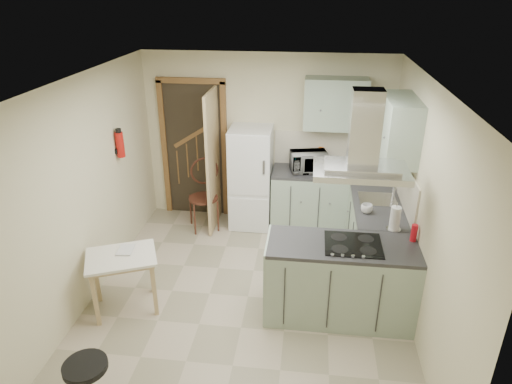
# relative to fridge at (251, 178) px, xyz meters

# --- Properties ---
(floor) EXTENTS (4.20, 4.20, 0.00)m
(floor) POSITION_rel_fridge_xyz_m (0.20, -1.80, -0.75)
(floor) COLOR tan
(floor) RESTS_ON ground
(ceiling) EXTENTS (4.20, 4.20, 0.00)m
(ceiling) POSITION_rel_fridge_xyz_m (0.20, -1.80, 1.75)
(ceiling) COLOR silver
(ceiling) RESTS_ON back_wall
(back_wall) EXTENTS (3.60, 0.00, 3.60)m
(back_wall) POSITION_rel_fridge_xyz_m (0.20, 0.30, 0.50)
(back_wall) COLOR beige
(back_wall) RESTS_ON floor
(left_wall) EXTENTS (0.00, 4.20, 4.20)m
(left_wall) POSITION_rel_fridge_xyz_m (-1.60, -1.80, 0.50)
(left_wall) COLOR beige
(left_wall) RESTS_ON floor
(right_wall) EXTENTS (0.00, 4.20, 4.20)m
(right_wall) POSITION_rel_fridge_xyz_m (2.00, -1.80, 0.50)
(right_wall) COLOR beige
(right_wall) RESTS_ON floor
(doorway) EXTENTS (1.10, 0.12, 2.10)m
(doorway) POSITION_rel_fridge_xyz_m (-0.90, 0.27, 0.30)
(doorway) COLOR brown
(doorway) RESTS_ON floor
(fridge) EXTENTS (0.60, 0.60, 1.50)m
(fridge) POSITION_rel_fridge_xyz_m (0.00, 0.00, 0.00)
(fridge) COLOR white
(fridge) RESTS_ON floor
(counter_back) EXTENTS (1.08, 0.60, 0.90)m
(counter_back) POSITION_rel_fridge_xyz_m (0.86, 0.00, -0.30)
(counter_back) COLOR #9EB2A0
(counter_back) RESTS_ON floor
(counter_right) EXTENTS (0.60, 1.95, 0.90)m
(counter_right) POSITION_rel_fridge_xyz_m (1.70, -0.68, -0.30)
(counter_right) COLOR #9EB2A0
(counter_right) RESTS_ON floor
(splashback) EXTENTS (1.68, 0.02, 0.50)m
(splashback) POSITION_rel_fridge_xyz_m (1.16, 0.29, 0.40)
(splashback) COLOR beige
(splashback) RESTS_ON counter_back
(wall_cabinet_back) EXTENTS (0.85, 0.35, 0.70)m
(wall_cabinet_back) POSITION_rel_fridge_xyz_m (1.15, 0.12, 1.10)
(wall_cabinet_back) COLOR #9EB2A0
(wall_cabinet_back) RESTS_ON back_wall
(wall_cabinet_right) EXTENTS (0.35, 0.90, 0.70)m
(wall_cabinet_right) POSITION_rel_fridge_xyz_m (1.82, -0.95, 1.10)
(wall_cabinet_right) COLOR #9EB2A0
(wall_cabinet_right) RESTS_ON right_wall
(peninsula) EXTENTS (1.55, 0.65, 0.90)m
(peninsula) POSITION_rel_fridge_xyz_m (1.22, -1.98, -0.30)
(peninsula) COLOR #9EB2A0
(peninsula) RESTS_ON floor
(hob) EXTENTS (0.58, 0.50, 0.01)m
(hob) POSITION_rel_fridge_xyz_m (1.32, -1.98, 0.16)
(hob) COLOR black
(hob) RESTS_ON peninsula
(extractor_hood) EXTENTS (0.90, 0.55, 0.10)m
(extractor_hood) POSITION_rel_fridge_xyz_m (1.32, -1.98, 0.97)
(extractor_hood) COLOR silver
(extractor_hood) RESTS_ON ceiling
(sink) EXTENTS (0.45, 0.40, 0.01)m
(sink) POSITION_rel_fridge_xyz_m (1.70, -0.85, 0.16)
(sink) COLOR silver
(sink) RESTS_ON counter_right
(fire_extinguisher) EXTENTS (0.10, 0.10, 0.32)m
(fire_extinguisher) POSITION_rel_fridge_xyz_m (-1.54, -0.90, 0.75)
(fire_extinguisher) COLOR #B2140F
(fire_extinguisher) RESTS_ON left_wall
(drop_leaf_table) EXTENTS (0.89, 0.79, 0.68)m
(drop_leaf_table) POSITION_rel_fridge_xyz_m (-1.13, -2.15, -0.41)
(drop_leaf_table) COLOR tan
(drop_leaf_table) RESTS_ON floor
(bentwood_chair) EXTENTS (0.57, 0.57, 0.97)m
(bentwood_chair) POSITION_rel_fridge_xyz_m (-0.68, -0.22, -0.27)
(bentwood_chair) COLOR #462F17
(bentwood_chair) RESTS_ON floor
(microwave) EXTENTS (0.57, 0.45, 0.28)m
(microwave) POSITION_rel_fridge_xyz_m (0.83, 0.00, 0.29)
(microwave) COLOR black
(microwave) RESTS_ON counter_back
(kettle) EXTENTS (0.15, 0.15, 0.22)m
(kettle) POSITION_rel_fridge_xyz_m (1.14, 0.05, 0.26)
(kettle) COLOR silver
(kettle) RESTS_ON counter_back
(cereal_box) EXTENTS (0.14, 0.20, 0.28)m
(cereal_box) POSITION_rel_fridge_xyz_m (0.97, 0.17, 0.29)
(cereal_box) COLOR #C25A16
(cereal_box) RESTS_ON counter_back
(soap_bottle) EXTENTS (0.09, 0.10, 0.20)m
(soap_bottle) POSITION_rel_fridge_xyz_m (1.87, -0.25, 0.25)
(soap_bottle) COLOR silver
(soap_bottle) RESTS_ON counter_right
(paper_towel) EXTENTS (0.15, 0.15, 0.28)m
(paper_towel) POSITION_rel_fridge_xyz_m (1.79, -1.60, 0.29)
(paper_towel) COLOR silver
(paper_towel) RESTS_ON counter_right
(cup) EXTENTS (0.15, 0.15, 0.11)m
(cup) POSITION_rel_fridge_xyz_m (1.53, -1.23, 0.20)
(cup) COLOR white
(cup) RESTS_ON counter_right
(red_bottle) EXTENTS (0.07, 0.07, 0.19)m
(red_bottle) POSITION_rel_fridge_xyz_m (1.95, -1.82, 0.24)
(red_bottle) COLOR red
(red_bottle) RESTS_ON peninsula
(book) EXTENTS (0.19, 0.24, 0.10)m
(book) POSITION_rel_fridge_xyz_m (-1.20, -2.06, -0.02)
(book) COLOR #A44B36
(book) RESTS_ON drop_leaf_table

